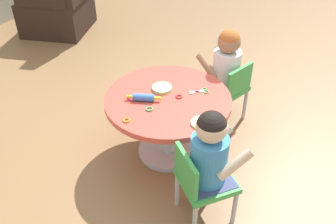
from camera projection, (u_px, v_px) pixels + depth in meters
ground_plane at (168, 151)px, 2.78m from camera, size 10.00×10.00×0.00m
craft_table at (168, 112)px, 2.56m from camera, size 0.86×0.86×0.49m
child_chair_left at (201, 181)px, 2.14m from camera, size 0.42×0.42×0.54m
seated_child_left at (210, 151)px, 2.01m from camera, size 0.44×0.43×0.51m
child_chair_right at (228, 89)px, 2.91m from camera, size 0.38×0.38×0.54m
seated_child_right at (226, 62)px, 2.80m from camera, size 0.36×0.41×0.51m
armchair_dark at (60, 5)px, 4.32m from camera, size 0.89×0.91×0.85m
rolling_pin at (144, 97)px, 2.44m from camera, size 0.11×0.22×0.05m
craft_scissors at (202, 91)px, 2.54m from camera, size 0.13×0.13×0.01m
playdough_blob_0 at (162, 88)px, 2.56m from camera, size 0.14×0.14×0.02m
playdough_blob_1 at (202, 123)px, 2.26m from camera, size 0.14×0.14×0.01m
cookie_cutter_0 at (133, 98)px, 2.48m from camera, size 0.07×0.07×0.01m
cookie_cutter_1 at (126, 120)px, 2.28m from camera, size 0.05×0.05×0.01m
cookie_cutter_2 at (179, 97)px, 2.49m from camera, size 0.05×0.05×0.01m
cookie_cutter_3 at (149, 109)px, 2.38m from camera, size 0.05×0.05×0.01m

